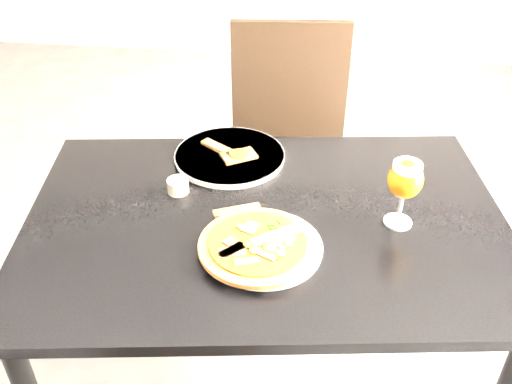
# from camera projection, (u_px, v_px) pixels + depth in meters

# --- Properties ---
(dining_table) EXTENTS (1.30, 0.96, 0.75)m
(dining_table) POSITION_uv_depth(u_px,v_px,m) (265.00, 245.00, 1.48)
(dining_table) COLOR black
(dining_table) RESTS_ON ground
(chair_far) EXTENTS (0.49, 0.49, 0.97)m
(chair_far) POSITION_uv_depth(u_px,v_px,m) (289.00, 149.00, 2.11)
(chair_far) COLOR black
(chair_far) RESTS_ON ground
(plate_main) EXTENTS (0.31, 0.31, 0.01)m
(plate_main) POSITION_uv_depth(u_px,v_px,m) (264.00, 248.00, 1.32)
(plate_main) COLOR white
(plate_main) RESTS_ON dining_table
(pizza) EXTENTS (0.27, 0.27, 0.03)m
(pizza) POSITION_uv_depth(u_px,v_px,m) (258.00, 244.00, 1.31)
(pizza) COLOR #9C5025
(pizza) RESTS_ON plate_main
(plate_second) EXTENTS (0.32, 0.32, 0.02)m
(plate_second) POSITION_uv_depth(u_px,v_px,m) (230.00, 156.00, 1.65)
(plate_second) COLOR white
(plate_second) RESTS_ON dining_table
(crust_scraps) EXTENTS (0.18, 0.13, 0.01)m
(crust_scraps) POSITION_uv_depth(u_px,v_px,m) (232.00, 153.00, 1.64)
(crust_scraps) COLOR #9C5025
(crust_scraps) RESTS_ON plate_second
(loose_crust) EXTENTS (0.12, 0.07, 0.01)m
(loose_crust) POSITION_uv_depth(u_px,v_px,m) (237.00, 211.00, 1.44)
(loose_crust) COLOR #9C5025
(loose_crust) RESTS_ON dining_table
(sauce_cup) EXTENTS (0.06, 0.06, 0.04)m
(sauce_cup) POSITION_uv_depth(u_px,v_px,m) (178.00, 185.00, 1.51)
(sauce_cup) COLOR beige
(sauce_cup) RESTS_ON dining_table
(beer_glass) EXTENTS (0.08, 0.08, 0.18)m
(beer_glass) POSITION_uv_depth(u_px,v_px,m) (405.00, 180.00, 1.34)
(beer_glass) COLOR #B4B8BD
(beer_glass) RESTS_ON dining_table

